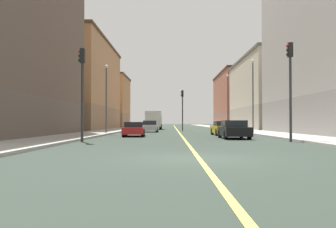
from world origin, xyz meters
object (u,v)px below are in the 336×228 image
Objects in this scene: building_right_distant at (102,102)px; car_red at (134,129)px; building_left_mid at (274,94)px; traffic_light_left_near at (290,78)px; street_lamp_right_near at (106,91)px; traffic_light_right_near at (82,81)px; box_truck at (154,120)px; car_silver at (150,127)px; street_lamp_left_near at (253,88)px; building_left_far at (242,100)px; car_black at (234,130)px; building_right_midblock at (74,86)px; traffic_light_median_far at (182,104)px; car_yellow at (223,128)px; street_lamp_left_far at (228,97)px.

building_right_distant reaches higher than car_red.
car_red is at bearing -124.43° from building_left_mid.
street_lamp_right_near is (-13.94, 14.12, 0.35)m from traffic_light_left_near.
traffic_light_right_near is 37.63m from box_truck.
street_lamp_left_near is at bearing -33.45° from car_silver.
building_left_mid is 0.95× the size of building_left_far.
building_right_distant reaches higher than car_black.
box_truck reaches higher than car_silver.
traffic_light_left_near is 14.92m from street_lamp_left_near.
car_silver is (3.97, 8.00, -3.66)m from street_lamp_right_near.
street_lamp_left_near reaches higher than car_black.
building_right_midblock reaches higher than car_silver.
building_right_midblock is 4.64× the size of traffic_light_median_far.
street_lamp_right_near is at bearing -116.41° from car_silver.
traffic_light_left_near is 38.92m from box_truck.
building_right_distant is 2.15× the size of street_lamp_right_near.
traffic_light_median_far is 15.95m from street_lamp_right_near.
building_right_midblock is at bearing 114.84° from car_red.
building_right_midblock is 5.75× the size of car_yellow.
street_lamp_left_far is 1.81× the size of car_yellow.
street_lamp_right_near is 23.15m from street_lamp_left_far.
building_right_distant is at bearing 110.27° from car_black.
street_lamp_left_near is 1.85× the size of car_silver.
box_truck is at bearing 85.87° from traffic_light_right_near.
street_lamp_right_near is at bearing -120.60° from traffic_light_median_far.
traffic_light_left_near is 1.10× the size of traffic_light_median_far.
car_yellow is at bearing -99.88° from street_lamp_left_far.
street_lamp_left_near is 0.92× the size of street_lamp_left_far.
building_right_distant is at bearing 109.31° from car_silver.
traffic_light_median_far is 0.69× the size of street_lamp_left_far.
street_lamp_left_far is 15.25m from car_silver.
car_silver is at bearing 146.55° from street_lamp_left_near.
box_truck is at bearing 89.32° from car_red.
traffic_light_left_near is 19.85m from street_lamp_right_near.
car_black is (-2.75, 4.44, -3.33)m from traffic_light_left_near.
building_left_mid is at bearing 59.36° from traffic_light_right_near.
street_lamp_left_far is (13.97, 31.77, 1.23)m from traffic_light_right_near.
traffic_light_left_near is 1.39× the size of car_black.
car_yellow is (-2.57, 11.20, -3.34)m from traffic_light_left_near.
box_truck is (-11.27, 22.60, -3.11)m from street_lamp_left_near.
traffic_light_right_near is 15.59m from car_yellow.
building_left_far is 61.15m from car_red.
car_black is at bearing 121.74° from traffic_light_left_near.
building_right_midblock is at bearing -173.97° from building_left_mid.
building_left_far reaches higher than building_right_distant.
building_left_mid is 3.29× the size of street_lamp_left_near.
street_lamp_left_near is at bearing 2.85° from street_lamp_right_near.
building_left_far is 63.12m from car_black.
box_truck is at bearing 106.31° from car_yellow.
traffic_light_median_far is 8.01m from street_lamp_left_far.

